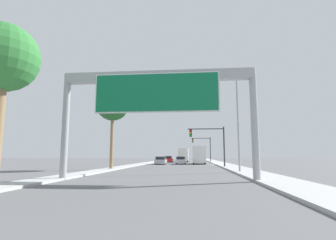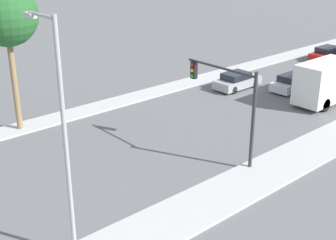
# 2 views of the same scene
# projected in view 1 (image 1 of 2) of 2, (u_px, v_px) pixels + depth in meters

# --- Properties ---
(sidewalk_right) EXTENTS (3.00, 120.00, 0.15)m
(sidewalk_right) POSITION_uv_depth(u_px,v_px,m) (218.00, 162.00, 57.89)
(sidewalk_right) COLOR #B4B4B4
(sidewalk_right) RESTS_ON ground
(median_strip_left) EXTENTS (2.00, 120.00, 0.15)m
(median_strip_left) POSITION_uv_depth(u_px,v_px,m) (151.00, 162.00, 59.32)
(median_strip_left) COLOR #B4B4B4
(median_strip_left) RESTS_ON ground
(sign_gantry) EXTENTS (13.37, 0.73, 7.44)m
(sign_gantry) POSITION_uv_depth(u_px,v_px,m) (157.00, 94.00, 17.84)
(sign_gantry) COLOR #9EA0A5
(sign_gantry) RESTS_ON ground
(car_near_right) EXTENTS (1.86, 4.63, 1.47)m
(car_near_right) POSITION_uv_depth(u_px,v_px,m) (168.00, 159.00, 62.22)
(car_near_right) COLOR red
(car_near_right) RESTS_ON ground
(car_mid_right) EXTENTS (1.80, 4.38, 1.41)m
(car_mid_right) POSITION_uv_depth(u_px,v_px,m) (181.00, 160.00, 50.72)
(car_mid_right) COLOR silver
(car_mid_right) RESTS_ON ground
(car_near_center) EXTENTS (1.86, 4.38, 1.42)m
(car_near_center) POSITION_uv_depth(u_px,v_px,m) (161.00, 161.00, 47.95)
(car_near_center) COLOR #A5A8AD
(car_near_center) RESTS_ON ground
(truck_box_primary) EXTENTS (2.37, 7.13, 3.36)m
(truck_box_primary) POSITION_uv_depth(u_px,v_px,m) (199.00, 155.00, 50.03)
(truck_box_primary) COLOR yellow
(truck_box_primary) RESTS_ON ground
(truck_box_secondary) EXTENTS (2.32, 7.20, 3.31)m
(truck_box_secondary) POSITION_uv_depth(u_px,v_px,m) (184.00, 155.00, 65.06)
(truck_box_secondary) COLOR red
(truck_box_secondary) RESTS_ON ground
(traffic_light_near_intersection) EXTENTS (5.16, 0.32, 5.69)m
(traffic_light_near_intersection) POSITION_uv_depth(u_px,v_px,m) (211.00, 139.00, 36.96)
(traffic_light_near_intersection) COLOR #2D2D30
(traffic_light_near_intersection) RESTS_ON ground
(traffic_light_mid_block) EXTENTS (4.90, 0.32, 6.26)m
(traffic_light_mid_block) POSITION_uv_depth(u_px,v_px,m) (204.00, 145.00, 66.58)
(traffic_light_mid_block) COLOR #2D2D30
(traffic_light_mid_block) RESTS_ON ground
(palm_tree_foreground) EXTENTS (3.61, 3.61, 8.58)m
(palm_tree_foreground) POSITION_uv_depth(u_px,v_px,m) (3.00, 60.00, 13.68)
(palm_tree_foreground) COLOR #8C704C
(palm_tree_foreground) RESTS_ON ground
(palm_tree_background) EXTENTS (3.99, 3.99, 9.75)m
(palm_tree_background) POSITION_uv_depth(u_px,v_px,m) (113.00, 105.00, 31.43)
(palm_tree_background) COLOR #8C704C
(palm_tree_background) RESTS_ON ground
(street_lamp_right) EXTENTS (2.23, 0.28, 9.88)m
(street_lamp_right) POSITION_uv_depth(u_px,v_px,m) (235.00, 114.00, 25.78)
(street_lamp_right) COLOR #9EA0A5
(street_lamp_right) RESTS_ON ground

